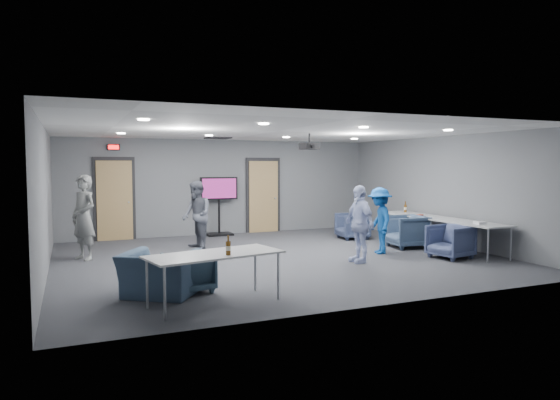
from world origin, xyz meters
name	(u,v)px	position (x,y,z in m)	size (l,w,h in m)	color
floor	(277,257)	(0.00, 0.00, 0.00)	(9.00, 9.00, 0.00)	#313338
ceiling	(277,131)	(0.00, 0.00, 2.70)	(9.00, 9.00, 0.00)	white
wall_back	(224,187)	(0.00, 4.00, 1.35)	(9.00, 0.02, 2.70)	slate
wall_front	(387,210)	(0.00, -4.00, 1.35)	(9.00, 0.02, 2.70)	slate
wall_left	(45,201)	(-4.50, 0.00, 1.35)	(0.02, 8.00, 2.70)	slate
wall_right	(444,191)	(4.50, 0.00, 1.35)	(0.02, 8.00, 2.70)	slate
door_left	(115,200)	(-3.00, 3.95, 1.07)	(1.06, 0.17, 2.24)	black
door_right	(263,196)	(1.20, 3.95, 1.07)	(1.06, 0.17, 2.24)	black
exit_sign	(113,147)	(-3.00, 3.93, 2.45)	(0.32, 0.08, 0.16)	black
hvac_diffuser	(218,138)	(-0.50, 2.80, 2.69)	(0.60, 0.60, 0.03)	black
downlights	(277,132)	(0.00, 0.00, 2.68)	(6.18, 3.78, 0.02)	white
person_a	(84,217)	(-3.83, 1.32, 0.89)	(0.65, 0.43, 1.78)	gray
person_b	(196,215)	(-1.36, 1.67, 0.81)	(0.79, 0.61, 1.62)	#515561
person_c	(359,224)	(1.33, -1.16, 0.79)	(0.92, 0.38, 1.58)	silver
person_d	(380,221)	(2.30, -0.46, 0.74)	(0.96, 0.55, 1.48)	#164992
chair_right_a	(352,226)	(2.90, 1.70, 0.35)	(0.74, 0.77, 0.70)	#333D58
chair_right_b	(407,231)	(3.35, -0.05, 0.39)	(0.84, 0.86, 0.78)	#3C4F69
chair_right_c	(450,242)	(3.35, -1.55, 0.36)	(0.76, 0.78, 0.71)	#3E486C
chair_front_a	(189,272)	(-2.41, -2.19, 0.31)	(0.67, 0.69, 0.63)	#374D5F
chair_front_b	(159,274)	(-2.88, -2.26, 0.34)	(1.04, 0.91, 0.67)	#3D526A
table_right_a	(414,216)	(4.00, 0.51, 0.69)	(0.78, 1.88, 0.73)	#B1B4B6
table_right_b	(469,224)	(4.00, -1.39, 0.69)	(0.79, 1.89, 0.73)	#B1B4B6
table_front_left	(215,256)	(-2.22, -3.00, 0.69)	(2.04, 1.18, 0.73)	#B1B4B6
bottle_front	(228,248)	(-2.08, -3.21, 0.83)	(0.07, 0.07, 0.28)	#5D3A10
bottle_right	(405,208)	(4.12, 1.02, 0.84)	(0.08, 0.08, 0.30)	#5D3A10
snack_box	(420,215)	(3.89, 0.14, 0.75)	(0.17, 0.11, 0.04)	#B9462E
wrapper	(480,223)	(3.93, -1.77, 0.76)	(0.23, 0.16, 0.05)	white
tv_stand	(219,202)	(-0.21, 3.75, 0.93)	(1.07, 0.51, 1.65)	black
projector	(309,146)	(0.87, 0.22, 2.40)	(0.40, 0.37, 0.36)	black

